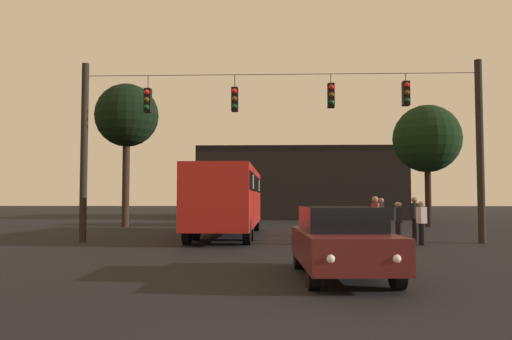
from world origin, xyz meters
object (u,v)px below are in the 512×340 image
car_near_right (341,241)px  tree_left_silhouette (427,139)px  pedestrian_crossing_right (422,220)px  pedestrian_near_bus (375,217)px  pedestrian_crossing_center (397,218)px  pedestrian_far_side (381,215)px  tree_behind_building (127,116)px  pedestrian_trailing (399,220)px  city_bus (228,195)px  pedestrian_crossing_left (415,216)px

car_near_right → tree_left_silhouette: bearing=68.7°
car_near_right → pedestrian_crossing_right: pedestrian_crossing_right is taller
pedestrian_near_bus → tree_left_silhouette: tree_left_silhouette is taller
pedestrian_crossing_right → pedestrian_near_bus: pedestrian_near_bus is taller
pedestrian_crossing_right → pedestrian_crossing_center: bearing=92.8°
car_near_right → pedestrian_far_side: size_ratio=2.55×
car_near_right → tree_behind_building: bearing=118.4°
pedestrian_trailing → pedestrian_near_bus: bearing=-134.2°
city_bus → pedestrian_crossing_left: city_bus is taller
city_bus → pedestrian_crossing_left: (7.68, -2.39, -0.86)m
city_bus → tree_left_silhouette: 14.51m
pedestrian_crossing_left → pedestrian_crossing_right: 1.73m
pedestrian_crossing_center → city_bus: bearing=172.2°
pedestrian_near_bus → pedestrian_trailing: bearing=45.8°
city_bus → car_near_right: bearing=-73.5°
pedestrian_near_bus → car_near_right: bearing=-106.2°
tree_behind_building → car_near_right: bearing=-61.6°
pedestrian_crossing_left → pedestrian_trailing: 0.96m
pedestrian_far_side → pedestrian_crossing_left: bearing=-72.8°
city_bus → tree_behind_building: bearing=133.4°
pedestrian_crossing_center → pedestrian_far_side: pedestrian_far_side is taller
pedestrian_crossing_right → pedestrian_near_bus: (-1.69, -0.07, 0.12)m
pedestrian_far_side → tree_left_silhouette: bearing=61.0°
car_near_right → tree_left_silhouette: size_ratio=0.60×
pedestrian_far_side → pedestrian_near_bus: bearing=-104.5°
car_near_right → pedestrian_trailing: bearing=69.1°
pedestrian_crossing_left → tree_behind_building: size_ratio=0.20×
car_near_right → pedestrian_crossing_left: (4.15, 9.50, 0.21)m
pedestrian_near_bus → tree_behind_building: bearing=137.9°
pedestrian_crossing_center → pedestrian_far_side: bearing=110.0°
tree_behind_building → city_bus: bearing=-46.6°
pedestrian_crossing_center → pedestrian_crossing_left: bearing=-75.2°
pedestrian_crossing_center → pedestrian_far_side: 1.23m
car_near_right → pedestrian_crossing_left: bearing=66.4°
pedestrian_crossing_right → pedestrian_near_bus: size_ratio=0.90×
car_near_right → city_bus: bearing=106.5°
pedestrian_crossing_left → pedestrian_near_bus: size_ratio=0.99×
pedestrian_crossing_right → pedestrian_near_bus: 1.70m
car_near_right → pedestrian_trailing: 9.54m
city_bus → pedestrian_trailing: city_bus is taller
pedestrian_trailing → tree_left_silhouette: tree_left_silhouette is taller
pedestrian_crossing_left → pedestrian_near_bus: pedestrian_near_bus is taller
pedestrian_crossing_center → tree_left_silhouette: (4.09, 9.29, 4.45)m
pedestrian_near_bus → tree_left_silhouette: bearing=65.7°
pedestrian_crossing_right → tree_left_silhouette: (3.94, 12.39, 4.42)m
car_near_right → pedestrian_near_bus: 8.04m
pedestrian_crossing_left → pedestrian_near_bus: bearing=-137.0°
pedestrian_crossing_right → tree_left_silhouette: size_ratio=0.22×
pedestrian_trailing → pedestrian_far_side: 3.14m
city_bus → pedestrian_near_bus: size_ratio=6.18×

